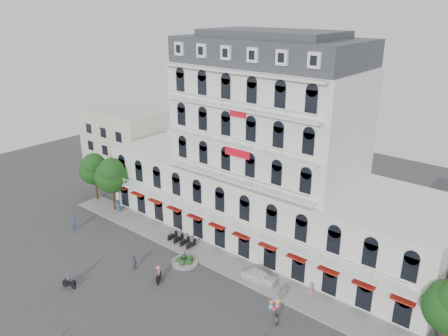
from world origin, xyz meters
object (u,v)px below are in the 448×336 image
at_px(balloon_vendor, 275,312).
at_px(parked_car, 259,276).
at_px(rider_center, 159,273).
at_px(rider_west, 69,279).

bearing_deg(balloon_vendor, parked_car, 137.69).
bearing_deg(balloon_vendor, rider_center, -169.82).
bearing_deg(parked_car, rider_center, 119.35).
bearing_deg(rider_west, rider_center, 24.42).
bearing_deg(rider_west, balloon_vendor, 2.69).
distance_m(parked_car, rider_center, 11.00).
bearing_deg(balloon_vendor, rider_west, -154.99).
distance_m(rider_center, balloon_vendor, 13.73).
bearing_deg(parked_car, balloon_vendor, -142.50).
xyz_separation_m(rider_center, balloon_vendor, (13.51, 2.43, 0.31)).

